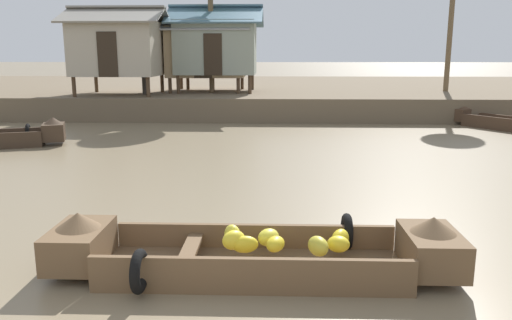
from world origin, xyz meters
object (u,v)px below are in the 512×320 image
(stilt_house_left, at_px, (118,47))
(stilt_house_mid_right, at_px, (217,46))
(banana_boat, at_px, (255,253))
(stilt_house_mid_left, at_px, (207,51))
(fishing_skiff_distant, at_px, (512,123))
(vendor_person, at_px, (145,73))

(stilt_house_left, bearing_deg, stilt_house_mid_right, 24.42)
(banana_boat, xyz_separation_m, stilt_house_mid_left, (-2.91, 18.15, 2.60))
(fishing_skiff_distant, bearing_deg, banana_boat, -125.52)
(banana_boat, distance_m, vendor_person, 16.99)
(banana_boat, relative_size, fishing_skiff_distant, 1.20)
(stilt_house_left, relative_size, stilt_house_mid_left, 1.00)
(stilt_house_mid_right, bearing_deg, stilt_house_left, -155.58)
(fishing_skiff_distant, distance_m, stilt_house_left, 16.03)
(banana_boat, xyz_separation_m, vendor_person, (-5.39, 16.03, 1.63))
(fishing_skiff_distant, bearing_deg, stilt_house_left, 166.93)
(stilt_house_mid_right, bearing_deg, fishing_skiff_distant, -25.51)
(fishing_skiff_distant, distance_m, stilt_house_mid_right, 12.86)
(banana_boat, relative_size, vendor_person, 3.09)
(stilt_house_mid_right, bearing_deg, vendor_person, -148.09)
(stilt_house_mid_left, relative_size, vendor_person, 2.52)
(stilt_house_left, bearing_deg, vendor_person, 0.11)
(banana_boat, height_order, stilt_house_mid_right, stilt_house_mid_right)
(fishing_skiff_distant, height_order, stilt_house_mid_right, stilt_house_mid_right)
(stilt_house_mid_right, height_order, vendor_person, stilt_house_mid_right)
(stilt_house_mid_right, bearing_deg, banana_boat, -82.22)
(stilt_house_mid_left, height_order, vendor_person, stilt_house_mid_left)
(banana_boat, xyz_separation_m, stilt_house_left, (-6.49, 16.03, 2.74))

